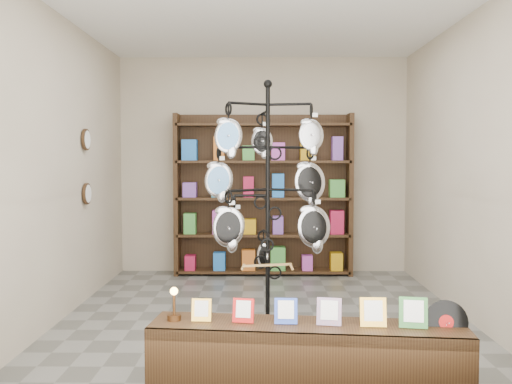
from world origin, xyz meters
The scene contains 6 objects.
ground centered at (0.00, 0.00, 0.00)m, with size 5.00×5.00×0.00m, color slate.
room_envelope centered at (0.00, 0.00, 1.85)m, with size 5.00×5.00×5.00m.
display_tree centered at (0.02, -0.52, 1.31)m, with size 1.16×1.08×2.27m.
front_shelf centered at (0.27, -1.84, 0.26)m, with size 2.09×0.63×0.73m.
back_shelving centered at (0.00, 2.30, 1.03)m, with size 2.42×0.36×2.20m.
wall_clocks centered at (-1.97, 0.80, 1.50)m, with size 0.03×0.24×0.84m.
Camera 1 is at (-0.04, -5.50, 1.58)m, focal length 40.00 mm.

